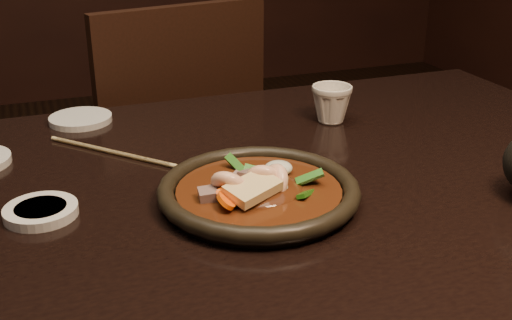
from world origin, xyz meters
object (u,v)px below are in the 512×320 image
object	(u,v)px
table	(194,240)
tea_cup	(332,103)
chair	(166,164)
plate	(259,192)

from	to	relation	value
table	tea_cup	xyz separation A→B (m)	(0.33, 0.21, 0.12)
table	chair	xyz separation A→B (m)	(0.10, 0.68, -0.17)
plate	tea_cup	distance (m)	0.36
plate	tea_cup	size ratio (longest dim) A/B	3.77
chair	plate	size ratio (longest dim) A/B	3.20
chair	tea_cup	world-z (taller)	chair
table	plate	distance (m)	0.14
chair	plate	xyz separation A→B (m)	(-0.02, -0.74, 0.26)
tea_cup	plate	bearing A→B (deg)	-132.83
chair	tea_cup	xyz separation A→B (m)	(0.23, -0.47, 0.28)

